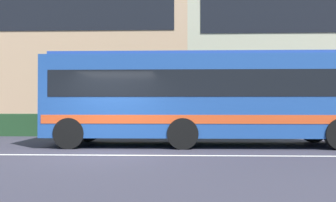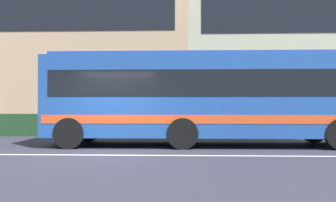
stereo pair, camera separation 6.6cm
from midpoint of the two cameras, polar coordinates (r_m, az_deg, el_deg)
ground_plane at (r=10.49m, az=-9.92°, el=-8.35°), size 160.00×160.00×0.00m
lane_centre_line at (r=10.49m, az=-9.92°, el=-8.32°), size 60.00×0.16×0.01m
hedge_row_far at (r=17.13m, az=-7.06°, el=-3.71°), size 13.86×1.10×1.01m
apartment_block_left at (r=29.11m, az=-16.90°, el=8.66°), size 19.65×11.29×12.27m
apartment_block_right at (r=29.28m, az=22.61°, el=8.17°), size 19.39×11.29×11.81m
transit_bus at (r=12.85m, az=5.33°, el=0.87°), size 10.65×2.70×3.18m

